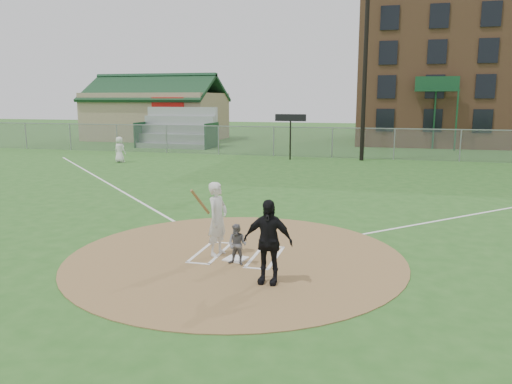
% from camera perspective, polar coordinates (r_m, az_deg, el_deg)
% --- Properties ---
extents(ground, '(140.00, 140.00, 0.00)m').
position_cam_1_polar(ground, '(12.62, -2.33, -7.45)').
color(ground, '#285A1F').
rests_on(ground, ground).
extents(dirt_circle, '(8.40, 8.40, 0.02)m').
position_cam_1_polar(dirt_circle, '(12.61, -2.33, -7.41)').
color(dirt_circle, olive).
rests_on(dirt_circle, ground).
extents(home_plate, '(0.59, 0.59, 0.03)m').
position_cam_1_polar(home_plate, '(12.38, -2.34, -7.63)').
color(home_plate, white).
rests_on(home_plate, dirt_circle).
extents(foul_line_third, '(17.04, 17.04, 0.01)m').
position_cam_1_polar(foul_line_third, '(24.31, -16.55, 0.96)').
color(foul_line_third, white).
rests_on(foul_line_third, ground).
extents(catcher, '(0.53, 0.43, 0.99)m').
position_cam_1_polar(catcher, '(11.87, -2.15, -6.03)').
color(catcher, slate).
rests_on(catcher, dirt_circle).
extents(umpire, '(1.09, 0.48, 1.83)m').
position_cam_1_polar(umpire, '(10.62, 1.36, -5.67)').
color(umpire, black).
rests_on(umpire, dirt_circle).
extents(ondeck_player, '(0.86, 0.64, 1.59)m').
position_cam_1_polar(ondeck_player, '(32.07, -15.32, 4.70)').
color(ondeck_player, white).
rests_on(ondeck_player, ground).
extents(batters_boxes, '(2.08, 1.88, 0.01)m').
position_cam_1_polar(batters_boxes, '(12.75, -2.13, -7.14)').
color(batters_boxes, white).
rests_on(batters_boxes, dirt_circle).
extents(batter_at_plate, '(0.75, 1.06, 1.86)m').
position_cam_1_polar(batter_at_plate, '(12.52, -4.42, -3.07)').
color(batter_at_plate, silver).
rests_on(batter_at_plate, dirt_circle).
extents(outfield_fence, '(56.08, 0.08, 2.03)m').
position_cam_1_polar(outfield_fence, '(33.77, 8.70, 5.62)').
color(outfield_fence, slate).
rests_on(outfield_fence, ground).
extents(bleachers, '(6.08, 3.20, 3.20)m').
position_cam_1_polar(bleachers, '(41.20, -9.04, 7.30)').
color(bleachers, '#B7BABF').
rests_on(bleachers, ground).
extents(clubhouse, '(12.20, 8.71, 6.23)m').
position_cam_1_polar(clubhouse, '(49.42, -11.24, 8.70)').
color(clubhouse, tan).
rests_on(clubhouse, ground).
extents(light_pole, '(1.20, 0.30, 12.22)m').
position_cam_1_polar(light_pole, '(32.61, 12.41, 15.16)').
color(light_pole, black).
rests_on(light_pole, ground).
extents(scoreboard_sign, '(2.00, 0.10, 2.93)m').
position_cam_1_polar(scoreboard_sign, '(32.27, 3.96, 7.92)').
color(scoreboard_sign, black).
rests_on(scoreboard_sign, ground).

